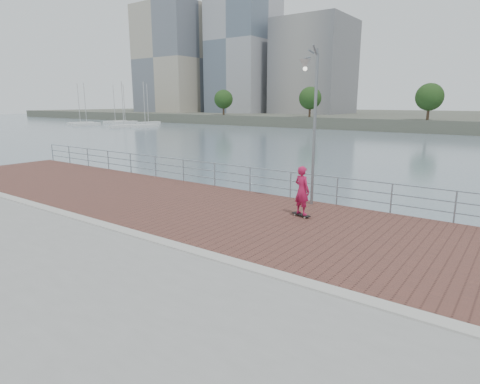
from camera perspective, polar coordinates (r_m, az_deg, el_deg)
The scene contains 9 objects.
water at distance 11.78m, azimuth -6.02°, elevation -17.66°, with size 400.00×400.00×0.00m, color slate.
brick_lane at distance 13.63m, azimuth 3.97°, elevation -4.09°, with size 40.00×6.80×0.02m, color brown.
curb at distance 10.90m, azimuth -6.27°, elevation -8.41°, with size 40.00×0.40×0.06m, color #B7B5AD.
guardrail at distance 16.36m, azimuth 10.37°, elevation 1.04°, with size 39.06×0.06×1.13m.
street_lamp at distance 15.13m, azimuth 10.02°, elevation 12.82°, with size 0.41×1.20×5.66m.
skateboard at distance 14.20m, azimuth 8.69°, elevation -3.20°, with size 0.77×0.40×0.09m.
skateboarder at distance 13.99m, azimuth 8.81°, elevation 0.22°, with size 0.62×0.41×1.70m, color #B41846.
shoreline_trees at distance 86.43m, azimuth 24.43°, elevation 12.07°, with size 109.72×5.18×6.91m.
marina at distance 109.86m, azimuth -17.00°, elevation 9.34°, with size 24.26×20.27×10.49m.
Camera 1 is at (6.90, -7.47, 3.95)m, focal length 30.00 mm.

